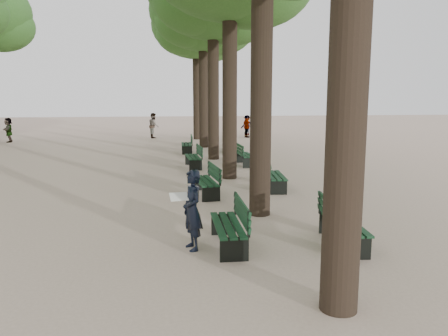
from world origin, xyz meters
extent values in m
plane|color=#C3A893|center=(0.00, 0.00, 0.00)|extent=(120.00, 120.00, 0.00)
cylinder|color=#33261C|center=(1.50, -2.00, 3.75)|extent=(0.52, 0.52, 7.50)
cylinder|color=#33261C|center=(1.50, 3.00, 3.75)|extent=(0.52, 0.52, 7.50)
cylinder|color=#33261C|center=(1.50, 8.00, 3.75)|extent=(0.52, 0.52, 7.50)
cylinder|color=#33261C|center=(1.50, 13.00, 3.75)|extent=(0.52, 0.52, 7.50)
cylinder|color=#33261C|center=(1.50, 18.00, 3.75)|extent=(0.52, 0.52, 7.50)
ellipsoid|color=#27591E|center=(1.50, 18.00, 7.70)|extent=(6.00, 6.00, 4.50)
cylinder|color=#33261C|center=(1.50, 23.00, 3.75)|extent=(0.52, 0.52, 7.50)
ellipsoid|color=#27591E|center=(1.50, 23.00, 7.70)|extent=(6.00, 6.00, 4.50)
cube|color=black|center=(0.35, 0.73, 0.23)|extent=(0.55, 1.81, 0.45)
cube|color=black|center=(0.35, 0.73, 0.45)|extent=(0.57, 1.81, 0.04)
cube|color=black|center=(0.63, 0.73, 0.72)|extent=(0.07, 1.80, 0.40)
cube|color=black|center=(0.35, 5.29, 0.23)|extent=(0.69, 1.84, 0.45)
cube|color=black|center=(0.35, 5.29, 0.45)|extent=(0.71, 1.84, 0.04)
cube|color=black|center=(0.63, 5.32, 0.72)|extent=(0.21, 1.80, 0.40)
cube|color=black|center=(0.35, 10.60, 0.23)|extent=(0.61, 1.82, 0.45)
cube|color=black|center=(0.35, 10.60, 0.45)|extent=(0.63, 1.82, 0.04)
cube|color=black|center=(0.63, 10.61, 0.72)|extent=(0.13, 1.80, 0.40)
cube|color=black|center=(0.35, 15.60, 0.23)|extent=(0.58, 1.82, 0.45)
cube|color=black|center=(0.35, 15.60, 0.45)|extent=(0.60, 1.82, 0.04)
cube|color=black|center=(0.63, 15.59, 0.72)|extent=(0.10, 1.80, 0.40)
cube|color=black|center=(2.65, 0.51, 0.23)|extent=(0.67, 1.84, 0.45)
cube|color=black|center=(2.65, 0.51, 0.45)|extent=(0.69, 1.84, 0.04)
cube|color=black|center=(2.37, 0.54, 0.72)|extent=(0.19, 1.80, 0.40)
cube|color=black|center=(2.65, 5.90, 0.23)|extent=(0.69, 1.84, 0.45)
cube|color=black|center=(2.65, 5.90, 0.45)|extent=(0.71, 1.84, 0.04)
cube|color=black|center=(2.37, 5.92, 0.72)|extent=(0.22, 1.80, 0.40)
cube|color=black|center=(2.65, 10.93, 0.23)|extent=(0.55, 1.81, 0.45)
cube|color=black|center=(2.65, 10.93, 0.45)|extent=(0.57, 1.81, 0.04)
cube|color=black|center=(2.37, 10.93, 0.72)|extent=(0.07, 1.80, 0.40)
cube|color=black|center=(2.65, 15.82, 0.23)|extent=(0.70, 1.84, 0.45)
cube|color=black|center=(2.65, 15.82, 0.45)|extent=(0.72, 1.85, 0.04)
cube|color=black|center=(2.37, 15.84, 0.72)|extent=(0.22, 1.79, 0.40)
imported|color=black|center=(-0.33, 0.70, 0.78)|extent=(0.47, 0.69, 1.56)
cube|color=white|center=(-0.58, 0.70, 1.05)|extent=(0.37, 0.29, 0.12)
imported|color=#262628|center=(5.52, 25.47, 0.77)|extent=(1.04, 0.49, 1.55)
imported|color=#262628|center=(-1.51, 24.28, 0.90)|extent=(0.46, 0.91, 1.79)
imported|color=#262628|center=(5.15, 23.69, 0.81)|extent=(0.62, 1.00, 1.61)
imported|color=#262628|center=(-10.79, 22.59, 0.80)|extent=(0.54, 1.51, 1.59)
camera|label=1|loc=(-0.85, -7.39, 2.91)|focal=35.00mm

